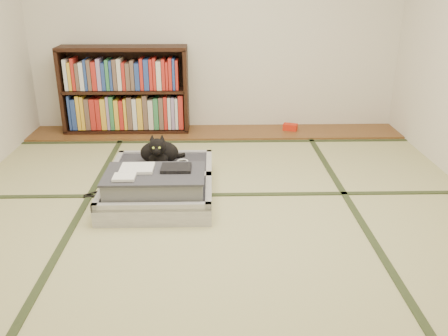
{
  "coord_description": "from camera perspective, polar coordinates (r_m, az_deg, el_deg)",
  "views": [
    {
      "loc": [
        -0.03,
        -2.97,
        1.59
      ],
      "look_at": [
        0.05,
        0.35,
        0.25
      ],
      "focal_mm": 38.0,
      "sensor_mm": 36.0,
      "label": 1
    }
  ],
  "objects": [
    {
      "name": "cat",
      "position": [
        3.9,
        -7.8,
        1.87
      ],
      "size": [
        0.36,
        0.36,
        0.29
      ],
      "color": "black",
      "rests_on": "suitcase"
    },
    {
      "name": "hanger",
      "position": [
        3.84,
        -13.6,
        -3.02
      ],
      "size": [
        0.4,
        0.2,
        0.01
      ],
      "color": "black",
      "rests_on": "floor"
    },
    {
      "name": "tatami_borders",
      "position": [
        3.81,
        -0.81,
        -2.63
      ],
      "size": [
        4.0,
        4.5,
        0.01
      ],
      "color": "#2D381E",
      "rests_on": "ground"
    },
    {
      "name": "cable_coil",
      "position": [
        3.94,
        -5.06,
        0.73
      ],
      "size": [
        0.11,
        0.11,
        0.03
      ],
      "color": "white",
      "rests_on": "suitcase"
    },
    {
      "name": "wood_strip",
      "position": [
        5.21,
        -0.99,
        4.32
      ],
      "size": [
        4.0,
        0.5,
        0.02
      ],
      "primitive_type": "cube",
      "color": "brown",
      "rests_on": "ground"
    },
    {
      "name": "bookcase",
      "position": [
        5.25,
        -11.78,
        8.98
      ],
      "size": [
        1.34,
        0.31,
        0.92
      ],
      "color": "black",
      "rests_on": "wood_strip"
    },
    {
      "name": "room_shell",
      "position": [
        2.97,
        -0.85,
        19.52
      ],
      "size": [
        4.5,
        4.5,
        4.5
      ],
      "color": "white",
      "rests_on": "ground"
    },
    {
      "name": "floor",
      "position": [
        3.37,
        -0.71,
        -6.19
      ],
      "size": [
        4.5,
        4.5,
        0.0
      ],
      "primitive_type": "plane",
      "color": "#BBB97C",
      "rests_on": "ground"
    },
    {
      "name": "suitcase",
      "position": [
        3.68,
        -7.84,
        -1.88
      ],
      "size": [
        0.81,
        1.08,
        0.32
      ],
      "color": "silver",
      "rests_on": "floor"
    },
    {
      "name": "red_item",
      "position": [
        5.3,
        7.97,
        4.91
      ],
      "size": [
        0.17,
        0.14,
        0.07
      ],
      "primitive_type": "cube",
      "rotation": [
        0.0,
        0.0,
        -0.36
      ],
      "color": "red",
      "rests_on": "wood_strip"
    }
  ]
}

